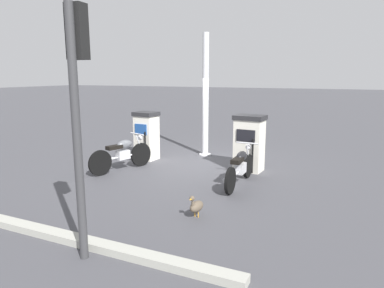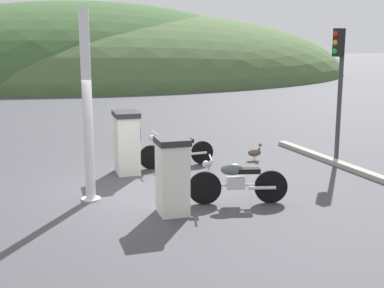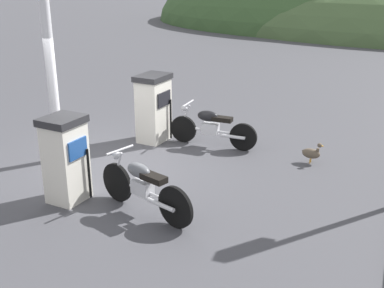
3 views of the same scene
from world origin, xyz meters
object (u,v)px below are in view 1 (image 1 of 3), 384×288
Objects in this scene: motorcycle_far_pump at (240,167)px; roadside_traffic_light at (78,89)px; motorcycle_near_pump at (122,153)px; wandering_duck at (196,206)px; fuel_pump_far at (249,143)px; canopy_support_pole at (205,98)px; fuel_pump_near at (147,135)px.

roadside_traffic_light is at bearing -14.20° from motorcycle_far_pump.
motorcycle_near_pump is 3.85m from wandering_duck.
roadside_traffic_light is (4.12, 2.28, 1.94)m from motorcycle_near_pump.
motorcycle_near_pump reaches higher than wandering_duck.
fuel_pump_far reaches higher than motorcycle_far_pump.
motorcycle_near_pump is 3.33m from canopy_support_pole.
motorcycle_far_pump is at bearing 91.12° from motorcycle_near_pump.
fuel_pump_near is at bearing -111.46° from motorcycle_far_pump.
fuel_pump_near is 1.43m from motorcycle_near_pump.
canopy_support_pole is (-1.29, 1.44, 1.11)m from fuel_pump_near.
fuel_pump_near reaches higher than motorcycle_near_pump.
motorcycle_far_pump is (1.34, 0.15, -0.33)m from fuel_pump_far.
motorcycle_near_pump is at bearing -151.06° from roadside_traffic_light.
motorcycle_far_pump is at bearing 175.77° from wandering_duck.
fuel_pump_far reaches higher than fuel_pump_near.
roadside_traffic_light reaches higher than wandering_duck.
roadside_traffic_light is at bearing -9.30° from fuel_pump_far.
motorcycle_near_pump is at bearing -124.40° from wandering_duck.
motorcycle_far_pump is at bearing 6.55° from fuel_pump_far.
wandering_duck is (2.24, -0.17, -0.23)m from motorcycle_far_pump.
roadside_traffic_light is at bearing 23.05° from fuel_pump_near.
fuel_pump_near is at bearing -90.00° from fuel_pump_far.
roadside_traffic_light reaches higher than motorcycle_far_pump.
roadside_traffic_light is (5.53, 2.35, 1.66)m from fuel_pump_near.
motorcycle_far_pump is (1.34, 3.41, -0.31)m from fuel_pump_near.
fuel_pump_near is 3.68m from motorcycle_far_pump.
canopy_support_pole is (-2.70, 1.37, 1.39)m from motorcycle_near_pump.
roadside_traffic_light is 6.90m from canopy_support_pole.
fuel_pump_far reaches higher than wandering_duck.
canopy_support_pole reaches higher than wandering_duck.
fuel_pump_far is at bearing -173.45° from motorcycle_far_pump.
fuel_pump_far is at bearing 90.00° from fuel_pump_near.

